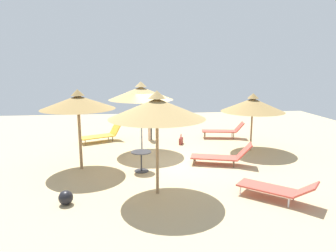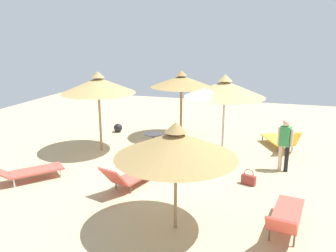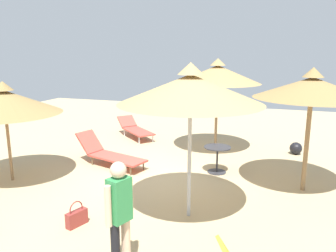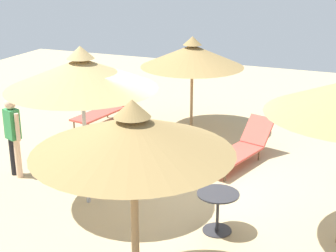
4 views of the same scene
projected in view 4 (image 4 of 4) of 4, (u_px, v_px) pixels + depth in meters
name	position (u px, v px, depth m)	size (l,w,h in m)	color
ground	(184.00, 196.00, 9.87)	(24.00, 24.00, 0.10)	tan
parasol_umbrella_near_left	(192.00, 56.00, 12.82)	(2.65, 2.65, 2.47)	olive
parasol_umbrella_front	(81.00, 73.00, 8.71)	(2.68, 2.68, 2.96)	#B2B2B7
parasol_umbrella_back	(133.00, 135.00, 6.09)	(2.52, 2.52, 2.82)	olive
lounge_chair_far_right	(240.00, 148.00, 11.18)	(2.28, 1.22, 0.85)	#CC4C3F
lounge_chair_edge	(104.00, 109.00, 13.75)	(2.13, 0.92, 0.83)	#CC4C3F
person_standing_near_right	(13.00, 132.00, 10.32)	(0.31, 0.46, 1.70)	beige
handbag	(91.00, 152.00, 11.45)	(0.26, 0.44, 0.48)	maroon
side_table_round	(218.00, 205.00, 8.37)	(0.71, 0.71, 0.71)	#2D2D33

